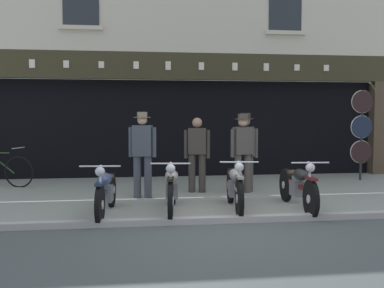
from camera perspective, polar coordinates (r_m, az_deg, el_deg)
The scene contains 13 objects.
ground at distance 5.83m, azimuth 6.03°, elevation -13.14°, with size 23.52×22.00×0.18m.
shop_facade at distance 13.50m, azimuth -1.84°, elevation 3.80°, with size 11.82×4.42×6.01m.
motorcycle_left at distance 7.36m, azimuth -11.21°, elevation -6.00°, with size 0.62×1.95×0.90m.
motorcycle_center_left at distance 7.43m, azimuth -2.65°, elevation -5.73°, with size 0.62×2.05×0.93m.
motorcycle_center at distance 7.62m, azimuth 5.62°, elevation -5.50°, with size 0.62×1.97×0.92m.
motorcycle_center_right at distance 7.90m, azimuth 13.70°, elevation -5.33°, with size 0.62×2.06×0.91m.
salesman_left at distance 8.76m, azimuth -6.52°, elevation -0.84°, with size 0.55×0.33×1.72m.
shopkeeper_center at distance 9.33m, azimuth 0.66°, elevation -0.93°, with size 0.55×0.28×1.61m.
salesman_right at distance 9.51m, azimuth 6.95°, elevation -0.46°, with size 0.55×0.37×1.71m.
assistant_far_right at distance 9.31m, azimuth 6.68°, elevation -0.64°, with size 0.55×0.35×1.69m.
tyre_sign_pole at distance 11.84m, azimuth 21.36°, elevation 1.99°, with size 0.58×0.07×2.29m.
advert_board_near at distance 11.92m, azimuth -15.43°, elevation 4.73°, with size 0.66×0.03×1.00m.
advert_board_far at distance 12.16m, azimuth -21.31°, elevation 4.71°, with size 0.78×0.03×1.02m.
Camera 1 is at (-1.30, -6.40, 1.65)m, focal length 40.65 mm.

